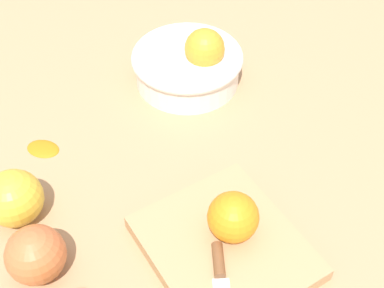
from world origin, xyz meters
The scene contains 8 objects.
ground_plane centered at (0.00, 0.00, 0.00)m, with size 2.40×2.40×0.00m, color tan.
bowl centered at (-0.18, 0.15, 0.04)m, with size 0.19×0.19×0.10m.
cutting_board centered at (0.15, 0.05, 0.01)m, with size 0.20×0.18×0.02m, color tan.
orange_on_board centered at (0.14, 0.06, 0.05)m, with size 0.06×0.06×0.06m, color orange.
knife centered at (0.21, 0.02, 0.03)m, with size 0.15×0.07×0.01m.
apple_front_right centered at (0.08, -0.17, 0.04)m, with size 0.07×0.07×0.07m, color #CC6638.
apple_front_center centered at (-0.01, -0.18, 0.04)m, with size 0.08×0.08×0.08m, color gold.
citrus_peel centered at (-0.12, -0.12, 0.00)m, with size 0.05×0.04×0.01m, color orange.
Camera 1 is at (0.47, -0.14, 0.58)m, focal length 49.31 mm.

